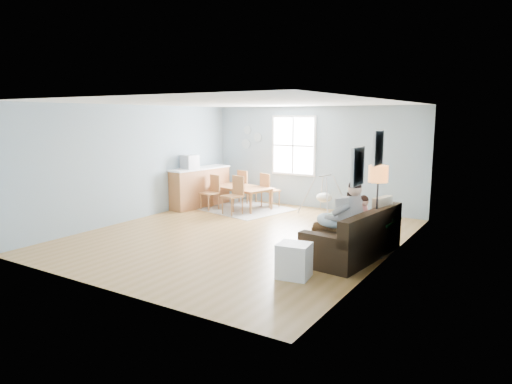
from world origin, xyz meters
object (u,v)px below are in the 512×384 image
Objects in this scene: chair_sw at (212,190)px; chair_nw at (245,184)px; sofa at (356,240)px; counter at (199,187)px; chair_ne at (268,188)px; monitor at (189,162)px; chair_se at (235,192)px; floor_lamp at (378,182)px; dining_table at (240,197)px; toddler at (358,214)px; father at (341,217)px; baby_swing at (324,197)px; storage_cube at (293,260)px.

chair_nw reaches higher than chair_sw.
sofa is 1.13× the size of counter.
chair_ne is 2.21m from monitor.
floor_lamp is at bearing -21.75° from chair_se.
dining_table is at bearing -138.43° from chair_ne.
chair_nw is (-4.36, 2.99, -0.19)m from toddler.
chair_nw is 1.79m from monitor.
chair_ne is at bearing 135.76° from father.
floor_lamp is at bearing -5.05° from toddler.
sofa is 1.37× the size of floor_lamp.
chair_ne is at bearing -12.87° from chair_nw.
baby_swing is at bearing 122.37° from sofa.
father is 4.21m from chair_se.
floor_lamp is 5.09m from dining_table.
storage_cube is 5.46m from chair_ne.
chair_nw is (0.27, 1.19, 0.02)m from chair_sw.
chair_se is 1.04× the size of chair_ne.
chair_ne reaches higher than sofa.
father is at bearing -44.24° from chair_ne.
floor_lamp is at bearing -16.13° from monitor.
father is (-0.17, -0.29, 0.44)m from sofa.
chair_se is 1.02× the size of chair_nw.
chair_se is at bearing 156.86° from toddler.
father is 5.50m from monitor.
monitor is (-5.53, 1.60, -0.09)m from floor_lamp.
chair_se is 0.49× the size of counter.
sofa is 5.64m from counter.
chair_nw is at bearing 145.53° from toddler.
monitor is (-0.56, -0.23, 0.73)m from chair_sw.
chair_ne is at bearing 77.63° from chair_se.
chair_se is (-3.76, 1.61, -0.17)m from toddler.
storage_cube is (-0.74, -1.66, -1.07)m from floor_lamp.
monitor is at bearing 163.16° from toddler.
chair_sw is at bearing 156.73° from sofa.
chair_se is 1.51m from chair_nw.
sofa is 4.95× the size of monitor.
chair_nw is at bearing 176.13° from baby_swing.
chair_ne is at bearing 41.34° from chair_sw.
monitor is at bearing -144.01° from chair_ne.
dining_table is 1.79× the size of chair_ne.
toddler is 0.74× the size of baby_swing.
chair_se is at bearing -13.06° from counter.
chair_sw is at bearing 140.43° from storage_cube.
counter reaches higher than chair_se.
chair_se is 1.59m from monitor.
floor_lamp reaches higher than sofa.
sofa is 4.10× the size of storage_cube.
chair_se is 1.22m from chair_ne.
chair_sw is 0.89m from chair_se.
chair_se reaches higher than chair_nw.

